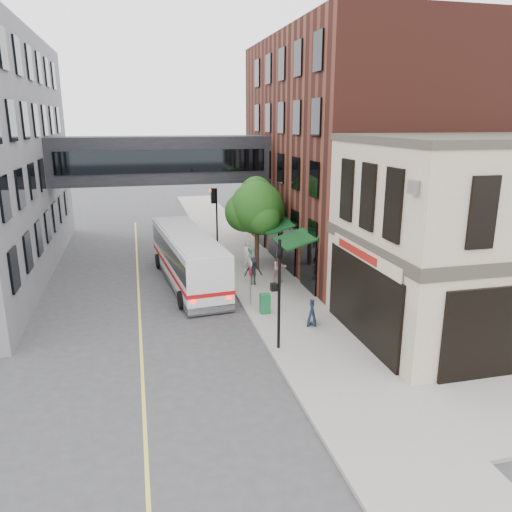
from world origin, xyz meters
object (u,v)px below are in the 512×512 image
pedestrian_c (253,271)px  newspaper_box (265,303)px  bus (188,256)px  pedestrian_a (248,255)px  pedestrian_b (280,268)px  sandwich_board (312,313)px

pedestrian_c → newspaper_box: size_ratio=1.65×
bus → pedestrian_a: bus is taller
pedestrian_b → sandwich_board: pedestrian_b is taller
pedestrian_a → sandwich_board: (0.93, -8.84, -0.39)m
pedestrian_a → newspaper_box: pedestrian_a is taller
pedestrian_a → sandwich_board: bearing=-100.6°
newspaper_box → bus: bearing=119.7°
pedestrian_c → sandwich_board: 6.25m
newspaper_box → sandwich_board: (1.68, -1.86, 0.07)m
pedestrian_b → pedestrian_c: pedestrian_b is taller
pedestrian_b → bus: bearing=156.9°
bus → pedestrian_c: size_ratio=6.94×
newspaper_box → sandwich_board: 2.51m
newspaper_box → sandwich_board: bearing=-45.5°
bus → pedestrian_a: size_ratio=5.82×
bus → newspaper_box: size_ratio=11.48×
pedestrian_a → sandwich_board: size_ratio=1.71×
pedestrian_c → pedestrian_b: bearing=4.4°
pedestrian_a → pedestrian_b: 2.97m
pedestrian_b → pedestrian_a: bearing=108.3°
bus → pedestrian_b: 5.24m
pedestrian_a → newspaper_box: bearing=-112.7°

